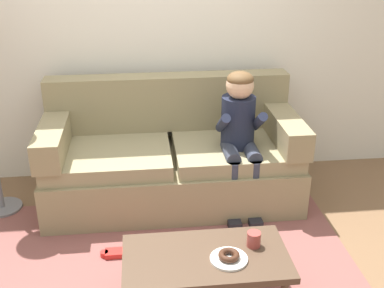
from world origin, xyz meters
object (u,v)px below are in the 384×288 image
couch (172,159)px  coffee_table (206,262)px  mug (254,239)px  donut (229,255)px  person_child (240,129)px  toy_controller (117,254)px

couch → coffee_table: 1.35m
couch → mug: 1.35m
mug → donut: bearing=-145.4°
person_child → toy_controller: person_child is taller
coffee_table → mug: (0.28, 0.06, 0.09)m
person_child → donut: (-0.30, -1.20, -0.25)m
mug → toy_controller: (-0.82, 0.51, -0.41)m
couch → mug: size_ratio=22.23×
donut → toy_controller: donut is taller
person_child → toy_controller: 1.28m
couch → toy_controller: couch is taller
coffee_table → toy_controller: bearing=133.3°
donut → mug: bearing=34.6°
coffee_table → person_child: 1.26m
donut → person_child: bearing=76.1°
couch → donut: couch is taller
coffee_table → toy_controller: size_ratio=4.13×
person_child → coffee_table: bearing=-110.1°
person_child → toy_controller: (-0.95, -0.58, -0.65)m
coffee_table → toy_controller: coffee_table is taller
couch → person_child: bearing=-22.4°
couch → donut: 1.42m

